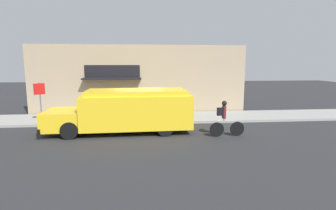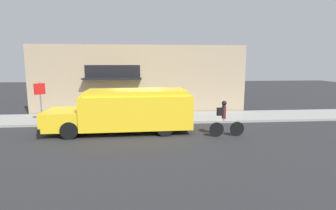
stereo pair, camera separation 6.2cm
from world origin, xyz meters
name	(u,v)px [view 1 (the left image)]	position (x,y,z in m)	size (l,w,h in m)	color
ground_plane	(139,125)	(0.00, 0.00, 0.00)	(70.00, 70.00, 0.00)	#2B2B2D
sidewalk	(140,118)	(0.00, 1.50, 0.07)	(28.00, 2.99, 0.13)	#999993
storefront	(138,80)	(-0.06, 3.17, 2.25)	(14.06, 0.89, 4.48)	tan
school_bus	(127,110)	(-0.54, -1.38, 1.06)	(6.90, 2.82, 2.04)	yellow
cyclist	(225,119)	(3.90, -2.65, 0.82)	(1.63, 0.23, 1.65)	black
stop_sign_post	(40,96)	(-5.29, 0.58, 1.59)	(0.45, 0.45, 2.17)	slate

